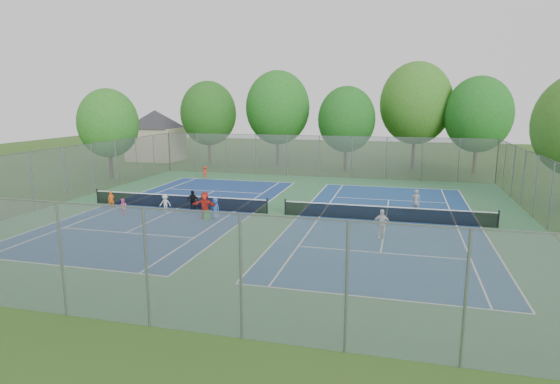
% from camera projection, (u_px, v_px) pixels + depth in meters
% --- Properties ---
extents(ground, '(120.00, 120.00, 0.00)m').
position_uv_depth(ground, '(276.00, 214.00, 30.55)').
color(ground, '#2C5119').
rests_on(ground, ground).
extents(court_pad, '(32.00, 32.00, 0.01)m').
position_uv_depth(court_pad, '(276.00, 214.00, 30.55)').
color(court_pad, '#316940').
rests_on(court_pad, ground).
extents(court_left, '(10.97, 23.77, 0.01)m').
position_uv_depth(court_left, '(178.00, 208.00, 32.28)').
color(court_left, navy).
rests_on(court_left, court_pad).
extents(court_right, '(10.97, 23.77, 0.01)m').
position_uv_depth(court_right, '(386.00, 221.00, 28.82)').
color(court_right, navy).
rests_on(court_right, court_pad).
extents(net_left, '(12.87, 0.10, 0.91)m').
position_uv_depth(net_left, '(178.00, 202.00, 32.20)').
color(net_left, black).
rests_on(net_left, ground).
extents(net_right, '(12.87, 0.10, 0.91)m').
position_uv_depth(net_right, '(386.00, 214.00, 28.73)').
color(net_right, black).
rests_on(net_right, ground).
extents(fence_north, '(32.00, 0.10, 4.00)m').
position_uv_depth(fence_north, '(319.00, 156.00, 45.37)').
color(fence_north, gray).
rests_on(fence_north, ground).
extents(fence_south, '(32.00, 0.10, 4.00)m').
position_uv_depth(fence_south, '(146.00, 268.00, 14.97)').
color(fence_south, gray).
rests_on(fence_south, ground).
extents(fence_west, '(0.10, 32.00, 4.00)m').
position_uv_depth(fence_west, '(65.00, 175.00, 34.13)').
color(fence_west, gray).
rests_on(fence_west, ground).
extents(fence_east, '(0.10, 32.00, 4.00)m').
position_uv_depth(fence_east, '(551.00, 197.00, 26.21)').
color(fence_east, gray).
rests_on(fence_east, ground).
extents(house, '(11.03, 11.03, 7.30)m').
position_uv_depth(house, '(155.00, 126.00, 57.99)').
color(house, '#B7A88C').
rests_on(house, ground).
extents(tree_nw, '(6.40, 6.40, 9.58)m').
position_uv_depth(tree_nw, '(208.00, 113.00, 53.79)').
color(tree_nw, '#443326').
rests_on(tree_nw, ground).
extents(tree_nl, '(7.20, 7.20, 10.69)m').
position_uv_depth(tree_nl, '(278.00, 108.00, 52.64)').
color(tree_nl, '#443326').
rests_on(tree_nl, ground).
extents(tree_nc, '(6.00, 6.00, 8.85)m').
position_uv_depth(tree_nc, '(346.00, 119.00, 48.98)').
color(tree_nc, '#443326').
rests_on(tree_nc, ground).
extents(tree_nr, '(7.60, 7.60, 11.42)m').
position_uv_depth(tree_nr, '(416.00, 103.00, 49.78)').
color(tree_nr, '#443326').
rests_on(tree_nr, ground).
extents(tree_ne, '(6.60, 6.60, 9.77)m').
position_uv_depth(tree_ne, '(478.00, 114.00, 46.60)').
color(tree_ne, '#443326').
rests_on(tree_ne, ground).
extents(tree_side_w, '(5.60, 5.60, 8.47)m').
position_uv_depth(tree_side_w, '(108.00, 123.00, 43.75)').
color(tree_side_w, '#443326').
rests_on(tree_side_w, ground).
extents(ball_crate, '(0.44, 0.44, 0.33)m').
position_uv_depth(ball_crate, '(200.00, 205.00, 32.60)').
color(ball_crate, blue).
rests_on(ball_crate, ground).
extents(ball_hopper, '(0.33, 0.33, 0.62)m').
position_uv_depth(ball_hopper, '(207.00, 216.00, 28.93)').
color(ball_hopper, '#227F30').
rests_on(ball_hopper, ground).
extents(student_a, '(0.52, 0.45, 1.19)m').
position_uv_depth(student_a, '(111.00, 200.00, 32.19)').
color(student_a, '#DF5715').
rests_on(student_a, ground).
extents(student_b, '(0.68, 0.63, 1.12)m').
position_uv_depth(student_b, '(123.00, 207.00, 30.11)').
color(student_b, pink).
rests_on(student_b, ground).
extents(student_c, '(0.83, 0.62, 1.15)m').
position_uv_depth(student_c, '(165.00, 203.00, 31.20)').
color(student_c, beige).
rests_on(student_c, ground).
extents(student_d, '(0.85, 0.37, 1.44)m').
position_uv_depth(student_d, '(193.00, 201.00, 31.24)').
color(student_d, black).
rests_on(student_d, ground).
extents(student_e, '(0.75, 0.59, 1.36)m').
position_uv_depth(student_e, '(215.00, 208.00, 29.21)').
color(student_e, '#2A519C').
rests_on(student_e, ground).
extents(student_f, '(1.64, 0.60, 1.73)m').
position_uv_depth(student_f, '(205.00, 205.00, 29.24)').
color(student_f, red).
rests_on(student_f, ground).
extents(child_far_baseline, '(0.87, 0.69, 1.18)m').
position_uv_depth(child_far_baseline, '(205.00, 172.00, 44.75)').
color(child_far_baseline, red).
rests_on(child_far_baseline, ground).
extents(instructor, '(0.59, 0.40, 1.56)m').
position_uv_depth(instructor, '(416.00, 201.00, 30.89)').
color(instructor, gray).
rests_on(instructor, ground).
extents(teen_court_b, '(1.00, 0.55, 1.62)m').
position_uv_depth(teen_court_b, '(381.00, 224.00, 25.00)').
color(teen_court_b, beige).
rests_on(teen_court_b, ground).
extents(tennis_ball_0, '(0.07, 0.07, 0.07)m').
position_uv_depth(tennis_ball_0, '(145.00, 210.00, 31.75)').
color(tennis_ball_0, '#A7C52E').
rests_on(tennis_ball_0, ground).
extents(tennis_ball_1, '(0.07, 0.07, 0.07)m').
position_uv_depth(tennis_ball_1, '(217.00, 219.00, 29.22)').
color(tennis_ball_1, '#B1D030').
rests_on(tennis_ball_1, ground).
extents(tennis_ball_2, '(0.07, 0.07, 0.07)m').
position_uv_depth(tennis_ball_2, '(81.00, 221.00, 28.71)').
color(tennis_ball_2, yellow).
rests_on(tennis_ball_2, ground).
extents(tennis_ball_3, '(0.07, 0.07, 0.07)m').
position_uv_depth(tennis_ball_3, '(179.00, 212.00, 30.94)').
color(tennis_ball_3, gold).
rests_on(tennis_ball_3, ground).
extents(tennis_ball_4, '(0.07, 0.07, 0.07)m').
position_uv_depth(tennis_ball_4, '(175.00, 222.00, 28.55)').
color(tennis_ball_4, yellow).
rests_on(tennis_ball_4, ground).
extents(tennis_ball_5, '(0.07, 0.07, 0.07)m').
position_uv_depth(tennis_ball_5, '(82.00, 222.00, 28.55)').
color(tennis_ball_5, '#C9F238').
rests_on(tennis_ball_5, ground).
extents(tennis_ball_6, '(0.07, 0.07, 0.07)m').
position_uv_depth(tennis_ball_6, '(147.00, 216.00, 30.07)').
color(tennis_ball_6, '#DFF238').
rests_on(tennis_ball_6, ground).
extents(tennis_ball_7, '(0.07, 0.07, 0.07)m').
position_uv_depth(tennis_ball_7, '(99.00, 225.00, 27.68)').
color(tennis_ball_7, '#A8C92E').
rests_on(tennis_ball_7, ground).
extents(tennis_ball_8, '(0.07, 0.07, 0.07)m').
position_uv_depth(tennis_ball_8, '(143.00, 232.00, 26.20)').
color(tennis_ball_8, '#B8D030').
rests_on(tennis_ball_8, ground).
extents(tennis_ball_9, '(0.07, 0.07, 0.07)m').
position_uv_depth(tennis_ball_9, '(128.00, 215.00, 30.15)').
color(tennis_ball_9, '#D1F138').
rests_on(tennis_ball_9, ground).
extents(tennis_ball_10, '(0.07, 0.07, 0.07)m').
position_uv_depth(tennis_ball_10, '(154.00, 211.00, 31.45)').
color(tennis_ball_10, '#D4EF37').
rests_on(tennis_ball_10, ground).
extents(tennis_ball_11, '(0.07, 0.07, 0.07)m').
position_uv_depth(tennis_ball_11, '(71.00, 229.00, 26.98)').
color(tennis_ball_11, '#C3D631').
rests_on(tennis_ball_11, ground).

